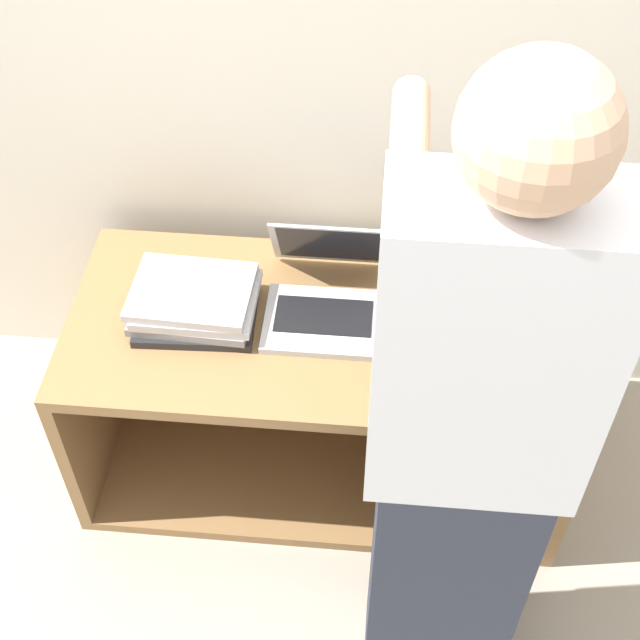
# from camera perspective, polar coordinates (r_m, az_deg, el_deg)

# --- Properties ---
(ground_plane) EXTENTS (12.00, 12.00, 0.00)m
(ground_plane) POSITION_cam_1_polar(r_m,az_deg,el_deg) (2.66, -0.45, -14.38)
(ground_plane) COLOR #9E9384
(wall_back) EXTENTS (8.00, 0.05, 2.40)m
(wall_back) POSITION_cam_1_polar(r_m,az_deg,el_deg) (2.32, 1.21, 17.72)
(wall_back) COLOR silver
(wall_back) RESTS_ON ground_plane
(cart) EXTENTS (1.37, 0.65, 0.61)m
(cart) POSITION_cam_1_polar(r_m,az_deg,el_deg) (2.63, 0.32, -3.69)
(cart) COLOR olive
(cart) RESTS_ON ground_plane
(laptop_open) EXTENTS (0.31, 0.36, 0.23)m
(laptop_open) POSITION_cam_1_polar(r_m,az_deg,el_deg) (2.36, 0.34, 1.57)
(laptop_open) COLOR #B7B7BC
(laptop_open) RESTS_ON cart
(laptop_stack_left) EXTENTS (0.33, 0.26, 0.10)m
(laptop_stack_left) POSITION_cam_1_polar(r_m,az_deg,el_deg) (2.36, -8.00, 1.09)
(laptop_stack_left) COLOR #232326
(laptop_stack_left) RESTS_ON cart
(laptop_stack_right) EXTENTS (0.33, 0.26, 0.14)m
(laptop_stack_right) POSITION_cam_1_polar(r_m,az_deg,el_deg) (2.31, 8.74, 0.40)
(laptop_stack_right) COLOR gray
(laptop_stack_right) RESTS_ON cart
(person) EXTENTS (0.40, 0.54, 1.76)m
(person) POSITION_cam_1_polar(r_m,az_deg,el_deg) (1.78, 9.52, -8.27)
(person) COLOR #2D3342
(person) RESTS_ON ground_plane
(inventory_tag) EXTENTS (0.06, 0.02, 0.01)m
(inventory_tag) POSITION_cam_1_polar(r_m,az_deg,el_deg) (2.21, 8.95, 0.63)
(inventory_tag) COLOR red
(inventory_tag) RESTS_ON laptop_stack_right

